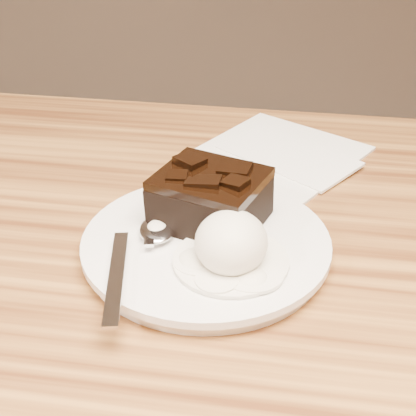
# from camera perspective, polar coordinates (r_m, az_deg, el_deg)

# --- Properties ---
(plate) EXTENTS (0.20, 0.20, 0.02)m
(plate) POSITION_cam_1_polar(r_m,az_deg,el_deg) (0.51, -0.18, -3.61)
(plate) COLOR silver
(plate) RESTS_ON dining_table
(brownie) EXTENTS (0.10, 0.10, 0.04)m
(brownie) POSITION_cam_1_polar(r_m,az_deg,el_deg) (0.52, 0.23, 0.59)
(brownie) COLOR black
(brownie) RESTS_ON plate
(ice_cream_scoop) EXTENTS (0.06, 0.06, 0.05)m
(ice_cream_scoop) POSITION_cam_1_polar(r_m,az_deg,el_deg) (0.47, 2.16, -3.18)
(ice_cream_scoop) COLOR #EDE5CA
(ice_cream_scoop) RESTS_ON plate
(melt_puddle) EXTENTS (0.09, 0.09, 0.00)m
(melt_puddle) POSITION_cam_1_polar(r_m,az_deg,el_deg) (0.48, 2.11, -4.96)
(melt_puddle) COLOR white
(melt_puddle) RESTS_ON plate
(spoon) EXTENTS (0.06, 0.17, 0.01)m
(spoon) POSITION_cam_1_polar(r_m,az_deg,el_deg) (0.51, -4.74, -2.16)
(spoon) COLOR silver
(spoon) RESTS_ON plate
(napkin) EXTENTS (0.21, 0.21, 0.01)m
(napkin) POSITION_cam_1_polar(r_m,az_deg,el_deg) (0.68, 6.57, 5.18)
(napkin) COLOR white
(napkin) RESTS_ON dining_table
(crumb_a) EXTENTS (0.01, 0.01, 0.00)m
(crumb_a) POSITION_cam_1_polar(r_m,az_deg,el_deg) (0.49, -0.93, -4.15)
(crumb_a) COLOR black
(crumb_a) RESTS_ON plate
(crumb_b) EXTENTS (0.01, 0.01, 0.00)m
(crumb_b) POSITION_cam_1_polar(r_m,az_deg,el_deg) (0.50, 5.96, -3.52)
(crumb_b) COLOR black
(crumb_b) RESTS_ON plate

